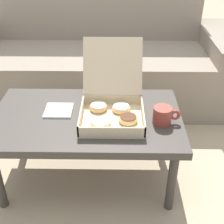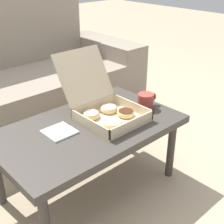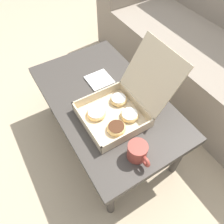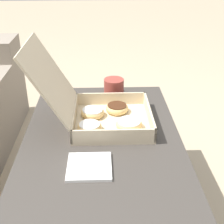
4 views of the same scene
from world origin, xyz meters
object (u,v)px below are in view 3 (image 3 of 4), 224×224
Objects in this scene: coffee_table at (106,104)px; pastry_box at (121,107)px; coffee_mug at (138,152)px; couch at (219,56)px.

coffee_table is 0.17m from pastry_box.
pastry_box is 0.26m from coffee_mug.
coffee_table is 2.11× the size of pastry_box.
couch is at bearing 90.00° from coffee_table.
couch is 4.59× the size of pastry_box.
pastry_box is at bearing 6.73° from coffee_table.
coffee_mug is at bearing -8.59° from coffee_table.
couch is 0.97m from coffee_table.
couch is 1.11m from coffee_mug.
couch reaches higher than pastry_box.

